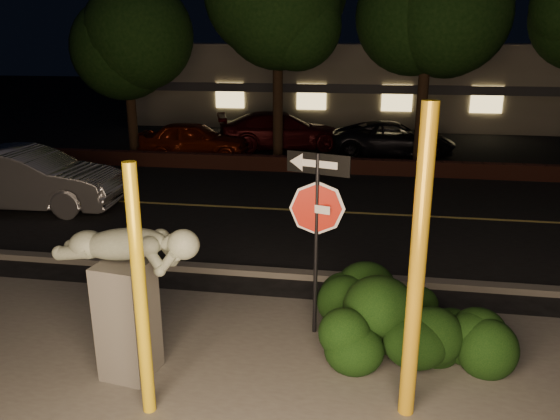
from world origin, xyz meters
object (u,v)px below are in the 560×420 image
object	(u,v)px
yellow_pole_left	(140,296)
silver_sedan	(26,179)
yellow_pole_right	(417,271)
parked_car_red	(194,140)
parked_car_darkred	(281,131)
sculpture	(127,284)
parked_car_dark	(393,139)
signpost	(317,209)

from	to	relation	value
yellow_pole_left	silver_sedan	distance (m)	9.55
yellow_pole_right	parked_car_red	world-z (taller)	yellow_pole_right
silver_sedan	parked_car_darkred	distance (m)	10.42
yellow_pole_left	parked_car_red	xyz separation A→B (m)	(-3.92, 14.02, -0.84)
sculpture	parked_car_dark	bearing A→B (deg)	83.89
yellow_pole_right	parked_car_darkred	world-z (taller)	yellow_pole_right
yellow_pole_right	parked_car_red	xyz separation A→B (m)	(-6.93, 13.57, -1.15)
sculpture	parked_car_red	world-z (taller)	sculpture
yellow_pole_left	parked_car_darkred	xyz separation A→B (m)	(-1.01, 16.24, -0.78)
yellow_pole_right	signpost	distance (m)	2.09
sculpture	silver_sedan	bearing A→B (deg)	139.51
sculpture	parked_car_dark	distance (m)	15.51
signpost	sculpture	distance (m)	2.74
parked_car_darkred	parked_car_dark	world-z (taller)	parked_car_darkred
sculpture	parked_car_darkred	distance (m)	15.58
yellow_pole_left	parked_car_dark	size ratio (longest dim) A/B	0.66
yellow_pole_left	parked_car_red	bearing A→B (deg)	105.62
parked_car_dark	silver_sedan	bearing A→B (deg)	128.33
yellow_pole_right	parked_car_dark	world-z (taller)	yellow_pole_right
yellow_pole_right	parked_car_dark	bearing A→B (deg)	88.67
sculpture	parked_car_darkred	xyz separation A→B (m)	(-0.52, 15.56, -0.57)
parked_car_darkred	yellow_pole_right	bearing A→B (deg)	177.09
signpost	sculpture	xyz separation A→B (m)	(-2.24, -1.44, -0.65)
yellow_pole_right	parked_car_red	distance (m)	15.28
signpost	parked_car_dark	bearing A→B (deg)	100.91
silver_sedan	parked_car_darkred	world-z (taller)	silver_sedan
yellow_pole_left	signpost	bearing A→B (deg)	50.44
yellow_pole_right	sculpture	xyz separation A→B (m)	(-3.50, 0.23, -0.53)
signpost	parked_car_red	xyz separation A→B (m)	(-5.67, 11.90, -1.28)
silver_sedan	parked_car_red	bearing A→B (deg)	-21.87
signpost	sculpture	world-z (taller)	signpost
parked_car_red	parked_car_darkred	world-z (taller)	parked_car_darkred
yellow_pole_left	parked_car_darkred	distance (m)	16.29
parked_car_red	signpost	bearing A→B (deg)	-159.71
parked_car_dark	yellow_pole_right	bearing A→B (deg)	175.51
silver_sedan	parked_car_dark	distance (m)	12.79
sculpture	parked_car_red	distance (m)	13.79
sculpture	signpost	bearing A→B (deg)	41.05
yellow_pole_right	signpost	world-z (taller)	yellow_pole_right
silver_sedan	sculpture	bearing A→B (deg)	-141.99
yellow_pole_left	sculpture	world-z (taller)	yellow_pole_left
silver_sedan	parked_car_dark	world-z (taller)	silver_sedan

